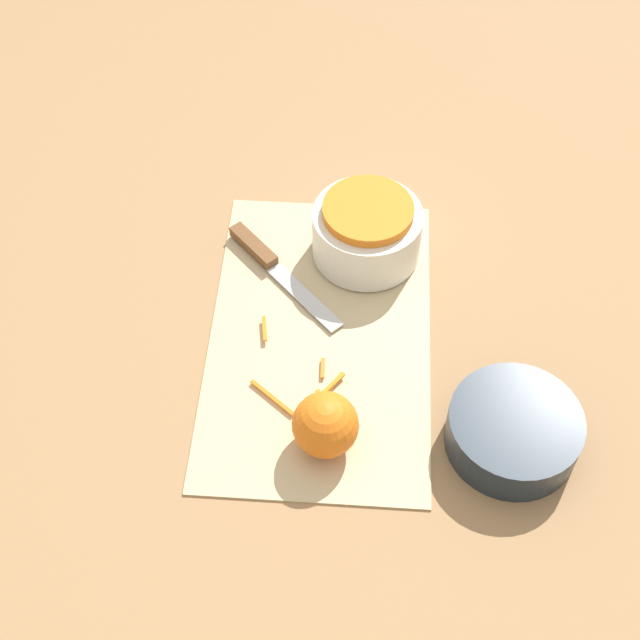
# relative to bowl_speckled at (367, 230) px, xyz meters

# --- Properties ---
(ground_plane) EXTENTS (4.00, 4.00, 0.00)m
(ground_plane) POSITION_rel_bowl_speckled_xyz_m (0.15, -0.05, -0.05)
(ground_plane) COLOR #9E754C
(cutting_board) EXTENTS (0.48, 0.29, 0.01)m
(cutting_board) POSITION_rel_bowl_speckled_xyz_m (0.15, -0.05, -0.05)
(cutting_board) COLOR #CCB284
(cutting_board) RESTS_ON ground_plane
(bowl_speckled) EXTENTS (0.15, 0.15, 0.09)m
(bowl_speckled) POSITION_rel_bowl_speckled_xyz_m (0.00, 0.00, 0.00)
(bowl_speckled) COLOR silver
(bowl_speckled) RESTS_ON cutting_board
(bowl_dark) EXTENTS (0.16, 0.16, 0.05)m
(bowl_dark) POSITION_rel_bowl_speckled_xyz_m (0.29, 0.19, -0.02)
(bowl_dark) COLOR #1E2833
(bowl_dark) RESTS_ON ground_plane
(knife) EXTENTS (0.18, 0.17, 0.02)m
(knife) POSITION_rel_bowl_speckled_xyz_m (0.03, -0.14, -0.04)
(knife) COLOR brown
(knife) RESTS_ON cutting_board
(orange_left) EXTENTS (0.08, 0.08, 0.08)m
(orange_left) POSITION_rel_bowl_speckled_xyz_m (0.31, -0.04, -0.00)
(orange_left) COLOR orange
(orange_left) RESTS_ON cutting_board
(peel_pile) EXTENTS (0.15, 0.12, 0.01)m
(peel_pile) POSITION_rel_bowl_speckled_xyz_m (0.22, -0.07, -0.04)
(peel_pile) COLOR orange
(peel_pile) RESTS_ON cutting_board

